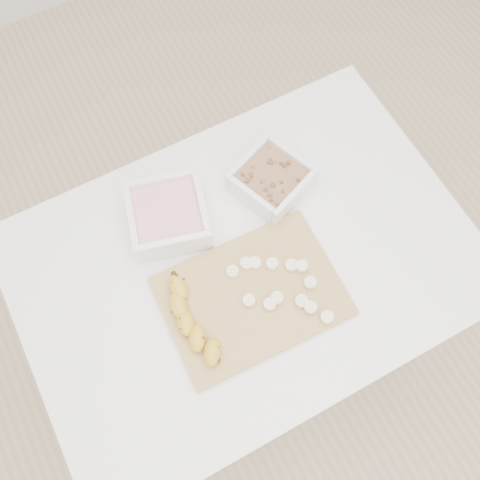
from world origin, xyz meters
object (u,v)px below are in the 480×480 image
bowl_granola (271,180)px  cutting_board (252,296)px  table (246,275)px  bowl_yogurt (168,216)px  banana (193,322)px

bowl_granola → cutting_board: (-0.17, -0.21, -0.03)m
table → bowl_yogurt: bearing=123.7°
bowl_granola → banana: size_ratio=0.96×
bowl_yogurt → banana: 0.25m
cutting_board → banana: size_ratio=1.84×
table → banana: banana is taller
cutting_board → banana: banana is taller
bowl_granola → cutting_board: bearing=-127.8°
bowl_yogurt → bowl_granola: (0.25, -0.03, -0.00)m
bowl_yogurt → table: bearing=-56.3°
table → bowl_granola: (0.14, 0.14, 0.13)m
bowl_yogurt → banana: size_ratio=1.01×
cutting_board → banana: bearing=179.5°
bowl_yogurt → banana: bearing=-103.5°
bowl_yogurt → banana: bowl_yogurt is taller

